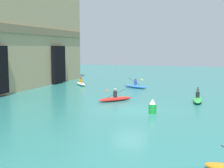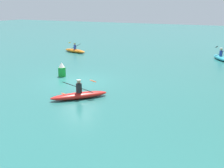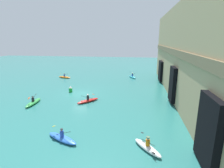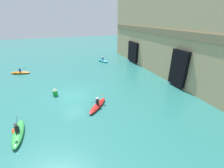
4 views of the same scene
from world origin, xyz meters
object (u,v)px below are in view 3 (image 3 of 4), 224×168
object	(u,v)px
kayak_blue	(62,138)
kayak_green	(33,102)
kayak_red	(88,100)
marker_buoy	(71,89)
kayak_white	(147,147)
kayak_orange	(65,77)
kayak_cyan	(132,77)

from	to	relation	value
kayak_blue	kayak_green	distance (m)	10.72
kayak_red	kayak_green	distance (m)	7.27
kayak_red	kayak_green	world-z (taller)	kayak_green
marker_buoy	kayak_white	bearing A→B (deg)	39.96
kayak_white	marker_buoy	distance (m)	18.29
kayak_blue	kayak_orange	size ratio (longest dim) A/B	1.02
kayak_blue	marker_buoy	world-z (taller)	kayak_blue
kayak_blue	kayak_red	bearing A→B (deg)	118.03
kayak_orange	kayak_green	bearing A→B (deg)	115.11
kayak_orange	kayak_green	size ratio (longest dim) A/B	0.90
kayak_red	kayak_green	size ratio (longest dim) A/B	0.84
kayak_white	marker_buoy	xyz separation A→B (m)	(-14.02, -11.75, 0.24)
kayak_cyan	kayak_blue	size ratio (longest dim) A/B	0.91
kayak_orange	kayak_blue	bearing A→B (deg)	129.04
kayak_cyan	kayak_white	size ratio (longest dim) A/B	1.14
kayak_cyan	marker_buoy	bearing A→B (deg)	-66.42
kayak_white	kayak_red	bearing A→B (deg)	177.76
kayak_red	kayak_white	bearing A→B (deg)	-101.08
kayak_red	kayak_green	xyz separation A→B (m)	(1.82, -7.04, 0.01)
kayak_orange	kayak_green	xyz separation A→B (m)	(16.15, 2.47, 0.02)
kayak_green	marker_buoy	xyz separation A→B (m)	(-6.02, 2.90, 0.25)
kayak_blue	kayak_green	world-z (taller)	kayak_green
kayak_red	marker_buoy	bearing A→B (deg)	85.76
kayak_red	kayak_green	bearing A→B (deg)	145.66
kayak_cyan	kayak_green	bearing A→B (deg)	-62.82
kayak_blue	kayak_cyan	bearing A→B (deg)	104.29
kayak_red	kayak_blue	bearing A→B (deg)	-136.24
kayak_blue	marker_buoy	distance (m)	14.45
kayak_cyan	marker_buoy	size ratio (longest dim) A/B	2.84
marker_buoy	kayak_blue	bearing A→B (deg)	18.44
kayak_white	kayak_blue	bearing A→B (deg)	-132.51
kayak_orange	kayak_red	bearing A→B (deg)	139.98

